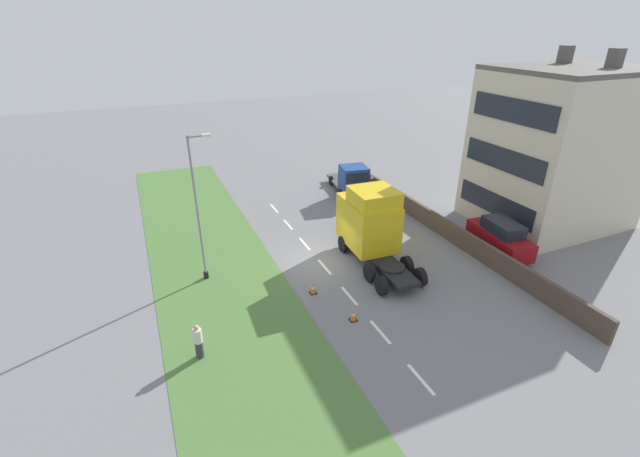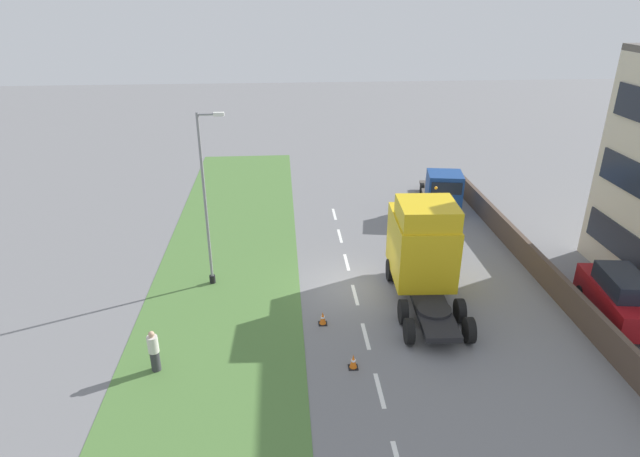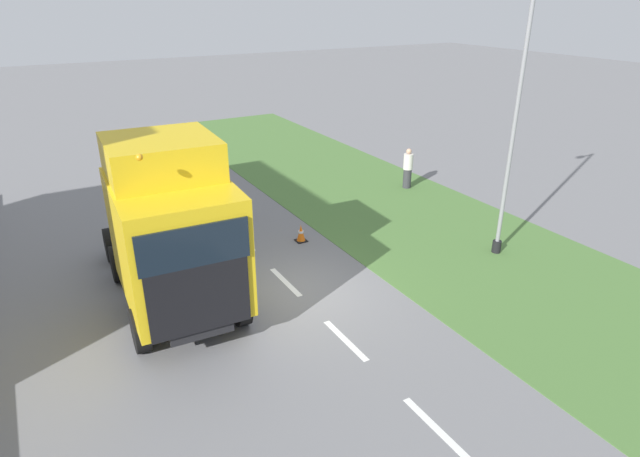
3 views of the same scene
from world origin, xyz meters
name	(u,v)px [view 2 (image 2 of 3)]	position (x,y,z in m)	size (l,w,h in m)	color
ground_plane	(353,287)	(0.00, 0.00, 0.00)	(120.00, 120.00, 0.00)	slate
grass_verge	(224,292)	(-6.00, 0.00, 0.01)	(7.00, 44.00, 0.01)	#4C7538
lane_markings	(355,295)	(0.00, -0.70, 0.00)	(0.16, 21.00, 0.00)	white
boundary_wall	(541,268)	(9.00, 0.00, 0.64)	(0.25, 24.00, 1.28)	#4C3D33
lorry_cab	(423,248)	(3.00, -0.62, 2.26)	(2.98, 7.07, 4.64)	black
flatbed_truck	(443,190)	(6.75, 8.95, 1.39)	(2.94, 5.89, 2.64)	navy
parked_car	(618,297)	(10.72, -3.37, 1.04)	(2.27, 4.72, 2.16)	maroon
lamp_post	(208,207)	(-6.53, 0.89, 3.88)	(1.26, 0.27, 8.14)	black
pedestrian	(154,351)	(-7.99, -5.40, 0.83)	(0.39, 0.39, 1.69)	#333338
traffic_cone_lead	(323,318)	(-1.66, -2.91, 0.28)	(0.36, 0.36, 0.58)	black
traffic_cone_trailing	(353,361)	(-0.76, -5.81, 0.28)	(0.36, 0.36, 0.58)	black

